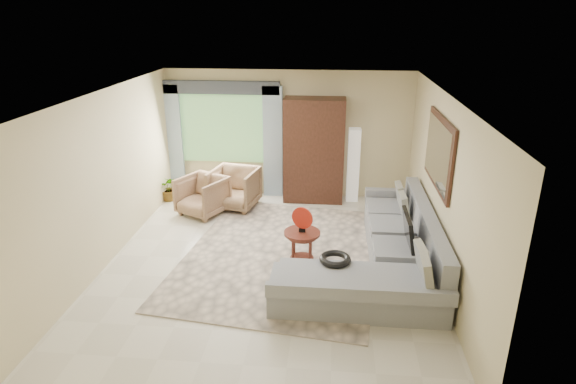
# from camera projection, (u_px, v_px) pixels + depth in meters

# --- Properties ---
(ground) EXTENTS (6.00, 6.00, 0.00)m
(ground) POSITION_uv_depth(u_px,v_px,m) (270.00, 262.00, 7.53)
(ground) COLOR silver
(ground) RESTS_ON ground
(area_rug) EXTENTS (3.48, 4.35, 0.02)m
(area_rug) POSITION_uv_depth(u_px,v_px,m) (282.00, 254.00, 7.76)
(area_rug) COLOR beige
(area_rug) RESTS_ON ground
(sectional_sofa) EXTENTS (2.30, 3.46, 0.90)m
(sectional_sofa) POSITION_uv_depth(u_px,v_px,m) (388.00, 256.00, 7.11)
(sectional_sofa) COLOR gray
(sectional_sofa) RESTS_ON ground
(tv_screen) EXTENTS (0.14, 0.74, 0.48)m
(tv_screen) POSITION_uv_depth(u_px,v_px,m) (409.00, 230.00, 6.94)
(tv_screen) COLOR black
(tv_screen) RESTS_ON sectional_sofa
(garden_hose) EXTENTS (0.43, 0.43, 0.09)m
(garden_hose) POSITION_uv_depth(u_px,v_px,m) (335.00, 259.00, 6.50)
(garden_hose) COLOR black
(garden_hose) RESTS_ON sectional_sofa
(coffee_table) EXTENTS (0.55, 0.55, 0.55)m
(coffee_table) POSITION_uv_depth(u_px,v_px,m) (302.00, 247.00, 7.36)
(coffee_table) COLOR #4F1F15
(coffee_table) RESTS_ON ground
(red_disc) EXTENTS (0.32, 0.15, 0.34)m
(red_disc) POSITION_uv_depth(u_px,v_px,m) (302.00, 218.00, 7.18)
(red_disc) COLOR #AE1F11
(red_disc) RESTS_ON coffee_table
(armchair_left) EXTENTS (1.08, 1.09, 0.74)m
(armchair_left) POSITION_uv_depth(u_px,v_px,m) (202.00, 196.00, 9.18)
(armchair_left) COLOR #977952
(armchair_left) RESTS_ON ground
(armchair_right) EXTENTS (1.01, 1.03, 0.80)m
(armchair_right) POSITION_uv_depth(u_px,v_px,m) (234.00, 188.00, 9.47)
(armchair_right) COLOR #966C51
(armchair_right) RESTS_ON ground
(potted_plant) EXTENTS (0.50, 0.43, 0.53)m
(potted_plant) POSITION_uv_depth(u_px,v_px,m) (170.00, 188.00, 9.88)
(potted_plant) COLOR #999999
(potted_plant) RESTS_ON ground
(armoire) EXTENTS (1.20, 0.55, 2.10)m
(armoire) POSITION_uv_depth(u_px,v_px,m) (314.00, 151.00, 9.64)
(armoire) COLOR black
(armoire) RESTS_ON ground
(floor_lamp) EXTENTS (0.24, 0.24, 1.50)m
(floor_lamp) POSITION_uv_depth(u_px,v_px,m) (353.00, 165.00, 9.73)
(floor_lamp) COLOR silver
(floor_lamp) RESTS_ON ground
(window) EXTENTS (1.80, 0.04, 1.40)m
(window) POSITION_uv_depth(u_px,v_px,m) (223.00, 129.00, 9.91)
(window) COLOR #669E59
(window) RESTS_ON wall_back
(curtain_left) EXTENTS (0.40, 0.08, 2.30)m
(curtain_left) POSITION_uv_depth(u_px,v_px,m) (173.00, 140.00, 10.01)
(curtain_left) COLOR #9EB7CC
(curtain_left) RESTS_ON ground
(curtain_right) EXTENTS (0.40, 0.08, 2.30)m
(curtain_right) POSITION_uv_depth(u_px,v_px,m) (273.00, 143.00, 9.82)
(curtain_right) COLOR #9EB7CC
(curtain_right) RESTS_ON ground
(valance) EXTENTS (2.40, 0.12, 0.26)m
(valance) POSITION_uv_depth(u_px,v_px,m) (220.00, 87.00, 9.54)
(valance) COLOR #1E232D
(valance) RESTS_ON wall_back
(wall_mirror) EXTENTS (0.05, 1.70, 1.05)m
(wall_mirror) POSITION_uv_depth(u_px,v_px,m) (439.00, 152.00, 7.01)
(wall_mirror) COLOR black
(wall_mirror) RESTS_ON wall_right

